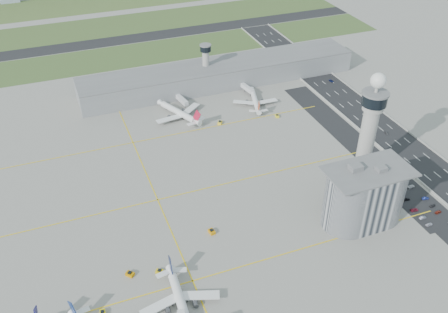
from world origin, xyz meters
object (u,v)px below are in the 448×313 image
object	(u,v)px
car_lot_0	(429,224)
car_lot_1	(423,218)
airplane_far_b	(255,97)
tug_5	(277,116)
tug_1	(130,274)
car_lot_4	(400,195)
airplane_near_c	(181,299)
car_lot_2	(414,210)
tug_0	(103,313)
admin_building	(364,196)
car_lot_9	(425,198)
tug_3	(212,231)
airplane_far_a	(178,109)
tug_2	(160,271)
car_lot_5	(392,187)
car_lot_8	(433,206)
jet_bridge_far_1	(242,86)
car_lot_10	(411,186)
car_hw_2	(331,81)
tug_4	(220,122)
car_hw_4	(282,54)
jet_bridge_far_0	(178,98)
car_hw_1	(386,133)
secondary_tower	(206,61)
car_lot_11	(404,180)
control_tower	(370,124)
car_lot_7	(438,212)

from	to	relation	value
car_lot_0	car_lot_1	world-z (taller)	car_lot_1
airplane_far_b	tug_5	xyz separation A→B (m)	(6.42, -22.43, -4.31)
car_lot_1	tug_5	bearing A→B (deg)	7.20
tug_1	car_lot_4	distance (m)	148.06
airplane_near_c	car_lot_2	distance (m)	132.13
car_lot_1	car_lot_2	distance (m)	6.44
tug_0	tug_1	distance (m)	22.43
admin_building	car_lot_9	world-z (taller)	admin_building
car_lot_2	car_lot_9	world-z (taller)	car_lot_9
admin_building	tug_3	xyz separation A→B (m)	(-73.68, 17.70, -14.24)
airplane_far_a	car_lot_1	xyz separation A→B (m)	(86.13, -144.17, -5.42)
tug_2	airplane_near_c	bearing A→B (deg)	-136.06
car_lot_5	car_lot_8	world-z (taller)	car_lot_5
jet_bridge_far_1	car_lot_10	world-z (taller)	jet_bridge_far_1
car_lot_9	jet_bridge_far_1	bearing A→B (deg)	22.91
car_lot_8	airplane_far_b	bearing A→B (deg)	6.98
car_lot_1	car_hw_2	xyz separation A→B (m)	(38.98, 153.12, -0.07)
jet_bridge_far_1	car_lot_4	world-z (taller)	jet_bridge_far_1
car_lot_1	tug_4	bearing A→B (deg)	22.71
tug_3	car_lot_2	size ratio (longest dim) A/B	0.84
tug_3	tug_4	distance (m)	104.53
car_hw_4	tug_3	bearing A→B (deg)	-128.09
jet_bridge_far_0	car_hw_1	xyz separation A→B (m)	(112.64, -90.49, -2.31)
tug_5	car_lot_4	world-z (taller)	tug_5
jet_bridge_far_0	tug_5	bearing A→B (deg)	40.96
tug_3	secondary_tower	bearing A→B (deg)	62.28
tug_1	car_lot_11	xyz separation A→B (m)	(158.89, 13.19, -0.45)
airplane_near_c	car_lot_4	bearing A→B (deg)	105.01
car_hw_4	control_tower	bearing A→B (deg)	-104.82
car_hw_1	tug_3	bearing A→B (deg)	-152.00
airplane_far_a	car_lot_2	size ratio (longest dim) A/B	9.91
jet_bridge_far_1	car_lot_5	size ratio (longest dim) A/B	3.76
tug_5	car_lot_1	size ratio (longest dim) A/B	0.83
airplane_far_b	car_hw_1	world-z (taller)	airplane_far_b
control_tower	car_lot_0	distance (m)	58.64
tug_0	car_lot_5	distance (m)	165.83
tug_4	car_hw_2	distance (m)	105.93
airplane_far_b	car_lot_11	xyz separation A→B (m)	(41.76, -112.28, -4.66)
control_tower	tug_5	distance (m)	86.39
tug_5	car_lot_2	distance (m)	115.40
tug_2	car_lot_8	size ratio (longest dim) A/B	0.95
car_lot_4	car_lot_11	xyz separation A→B (m)	(10.86, 10.33, -0.06)
car_lot_2	car_hw_4	distance (m)	208.15
tug_5	car_lot_11	bearing A→B (deg)	121.96
car_lot_7	car_lot_8	size ratio (longest dim) A/B	1.14
car_lot_0	car_hw_1	xyz separation A→B (m)	(32.79, 79.97, -0.10)
car_hw_4	car_hw_2	bearing A→B (deg)	-80.87
car_lot_5	car_hw_2	xyz separation A→B (m)	(37.78, 126.17, -0.04)
admin_building	airplane_far_b	distance (m)	131.03
airplane_far_a	jet_bridge_far_1	size ratio (longest dim) A/B	3.09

